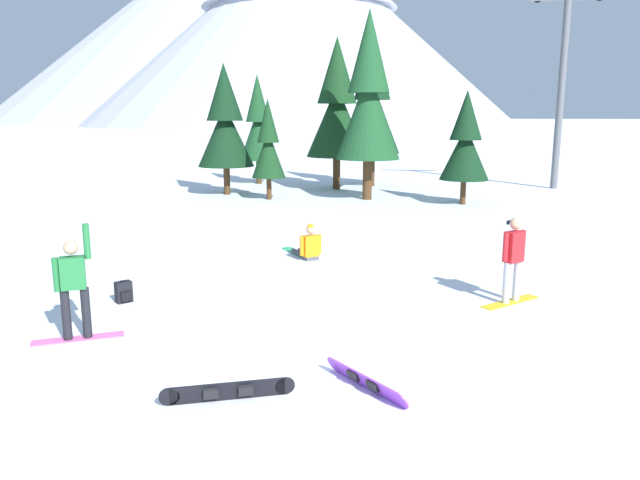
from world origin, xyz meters
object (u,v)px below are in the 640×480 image
(backpack_black, at_px, (124,292))
(ski_lift_tower, at_px, (562,78))
(loose_snowboard_far_spare, at_px, (228,391))
(pine_tree_short, at_px, (268,145))
(pine_tree_leaning, at_px, (337,107))
(snowboarder_foreground, at_px, (74,286))
(pine_tree_tall, at_px, (369,98))
(snowboarder_background, at_px, (308,246))
(pine_tree_twin, at_px, (372,104))
(pine_tree_slender, at_px, (225,124))
(snowboarder_midground, at_px, (513,258))
(pine_tree_broad, at_px, (258,125))
(pine_tree_young, at_px, (465,143))
(loose_snowboard_near_left, at_px, (365,381))

(backpack_black, relative_size, ski_lift_tower, 0.05)
(loose_snowboard_far_spare, relative_size, pine_tree_short, 0.39)
(pine_tree_leaning, bearing_deg, snowboarder_foreground, -93.77)
(snowboarder_foreground, bearing_deg, backpack_black, 95.96)
(pine_tree_tall, bearing_deg, snowboarder_background, -92.55)
(backpack_black, distance_m, pine_tree_twin, 21.94)
(loose_snowboard_far_spare, xyz_separation_m, pine_tree_leaning, (-1.85, 23.51, 3.97))
(pine_tree_slender, height_order, pine_tree_twin, pine_tree_twin)
(pine_tree_tall, bearing_deg, pine_tree_slender, 174.78)
(backpack_black, bearing_deg, snowboarder_midground, 9.41)
(loose_snowboard_far_spare, xyz_separation_m, ski_lift_tower, (9.21, 25.72, 5.41))
(snowboarder_foreground, height_order, pine_tree_twin, pine_tree_twin)
(snowboarder_midground, xyz_separation_m, backpack_black, (-7.88, -1.31, -0.73))
(snowboarder_midground, relative_size, loose_snowboard_far_spare, 1.02)
(snowboarder_foreground, xyz_separation_m, pine_tree_broad, (-3.13, 23.44, 2.25))
(pine_tree_broad, bearing_deg, ski_lift_tower, 1.81)
(pine_tree_short, relative_size, pine_tree_twin, 0.57)
(pine_tree_short, bearing_deg, pine_tree_young, -0.45)
(snowboarder_foreground, relative_size, snowboarder_background, 1.26)
(snowboarder_midground, xyz_separation_m, pine_tree_leaning, (-6.23, 18.32, 3.16))
(pine_tree_short, distance_m, pine_tree_tall, 4.88)
(pine_tree_tall, height_order, ski_lift_tower, ski_lift_tower)
(snowboarder_foreground, height_order, ski_lift_tower, ski_lift_tower)
(pine_tree_twin, bearing_deg, loose_snowboard_far_spare, -89.46)
(loose_snowboard_near_left, height_order, pine_tree_short, pine_tree_short)
(loose_snowboard_near_left, relative_size, pine_tree_young, 0.28)
(snowboarder_background, xyz_separation_m, pine_tree_short, (-3.84, 10.91, 2.10))
(pine_tree_young, xyz_separation_m, pine_tree_broad, (-10.63, 6.04, 0.59))
(snowboarder_foreground, bearing_deg, snowboarder_midground, 24.00)
(pine_tree_broad, height_order, ski_lift_tower, ski_lift_tower)
(backpack_black, bearing_deg, pine_tree_twin, 81.29)
(loose_snowboard_far_spare, distance_m, pine_tree_slender, 21.92)
(pine_tree_slender, distance_m, ski_lift_tower, 16.89)
(snowboarder_background, distance_m, pine_tree_leaning, 15.70)
(backpack_black, relative_size, pine_tree_young, 0.10)
(snowboarder_midground, height_order, pine_tree_leaning, pine_tree_leaning)
(backpack_black, relative_size, pine_tree_short, 0.11)
(pine_tree_slender, relative_size, pine_tree_broad, 1.04)
(loose_snowboard_far_spare, bearing_deg, pine_tree_twin, 90.54)
(pine_tree_leaning, bearing_deg, pine_tree_short, -120.10)
(pine_tree_slender, height_order, ski_lift_tower, ski_lift_tower)
(snowboarder_midground, distance_m, ski_lift_tower, 21.58)
(loose_snowboard_far_spare, bearing_deg, snowboarder_midground, 49.89)
(backpack_black, height_order, pine_tree_slender, pine_tree_slender)
(snowboarder_foreground, bearing_deg, pine_tree_tall, 79.66)
(loose_snowboard_far_spare, xyz_separation_m, pine_tree_tall, (0.04, 19.99, 4.35))
(backpack_black, height_order, pine_tree_young, pine_tree_young)
(pine_tree_twin, bearing_deg, pine_tree_tall, -86.93)
(pine_tree_twin, distance_m, ski_lift_tower, 9.54)
(pine_tree_short, relative_size, pine_tree_young, 0.94)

